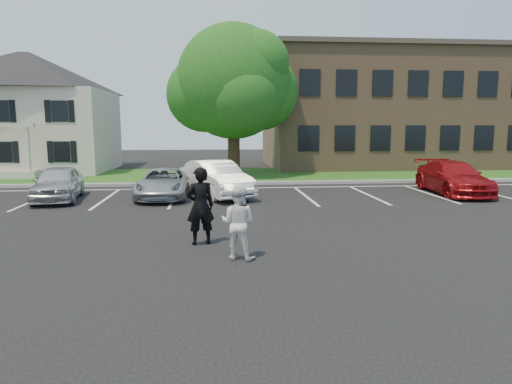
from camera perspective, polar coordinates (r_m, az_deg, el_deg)
ground_plane at (r=11.64m, az=0.46°, el=-6.83°), size 90.00×90.00×0.00m
curb at (r=23.39m, az=-2.51°, el=1.11°), size 40.00×0.30×0.15m
grass_strip at (r=27.36m, az=-2.93°, el=2.10°), size 44.00×8.00×0.08m
stall_lines at (r=20.51m, az=1.83°, el=-0.12°), size 34.00×5.36×0.01m
house at (r=33.33m, az=-26.53°, el=8.90°), size 10.30×9.22×7.60m
office_building at (r=36.47m, az=19.48°, el=9.71°), size 22.40×10.40×8.30m
tree at (r=27.25m, az=-2.67°, el=13.26°), size 7.80×7.20×8.80m
man_black_suit at (r=11.73m, az=-6.99°, el=-1.75°), size 0.82×0.64×2.00m
man_white_shirt at (r=10.42m, az=-2.27°, el=-3.87°), size 1.00×0.90×1.69m
car_silver_west at (r=20.21m, az=-23.50°, el=1.03°), size 2.20×4.30×1.40m
car_silver_minivan at (r=19.52m, az=-11.49°, el=1.07°), size 2.10×4.44×1.22m
car_white_sedan at (r=19.59m, az=-5.03°, el=1.68°), size 3.33×4.89×1.53m
car_red_compact at (r=22.10m, az=23.41°, el=1.66°), size 2.32×5.05×1.43m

